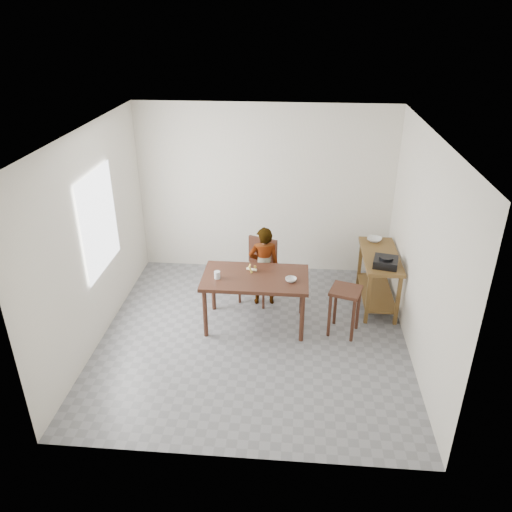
# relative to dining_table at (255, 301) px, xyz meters

# --- Properties ---
(floor) EXTENTS (4.00, 4.00, 0.04)m
(floor) POSITION_rel_dining_table_xyz_m (0.00, -0.30, -0.40)
(floor) COLOR slate
(floor) RESTS_ON ground
(ceiling) EXTENTS (4.00, 4.00, 0.04)m
(ceiling) POSITION_rel_dining_table_xyz_m (0.00, -0.30, 2.35)
(ceiling) COLOR white
(ceiling) RESTS_ON wall_back
(wall_back) EXTENTS (4.00, 0.04, 2.70)m
(wall_back) POSITION_rel_dining_table_xyz_m (0.00, 1.72, 0.98)
(wall_back) COLOR white
(wall_back) RESTS_ON ground
(wall_front) EXTENTS (4.00, 0.04, 2.70)m
(wall_front) POSITION_rel_dining_table_xyz_m (0.00, -2.32, 0.98)
(wall_front) COLOR white
(wall_front) RESTS_ON ground
(wall_left) EXTENTS (0.04, 4.00, 2.70)m
(wall_left) POSITION_rel_dining_table_xyz_m (-2.02, -0.30, 0.98)
(wall_left) COLOR white
(wall_left) RESTS_ON ground
(wall_right) EXTENTS (0.04, 4.00, 2.70)m
(wall_right) POSITION_rel_dining_table_xyz_m (2.02, -0.30, 0.98)
(wall_right) COLOR white
(wall_right) RESTS_ON ground
(window_pane) EXTENTS (0.02, 1.10, 1.30)m
(window_pane) POSITION_rel_dining_table_xyz_m (-1.97, -0.10, 1.12)
(window_pane) COLOR white
(window_pane) RESTS_ON wall_left
(dining_table) EXTENTS (1.40, 0.80, 0.75)m
(dining_table) POSITION_rel_dining_table_xyz_m (0.00, 0.00, 0.00)
(dining_table) COLOR #412115
(dining_table) RESTS_ON floor
(prep_counter) EXTENTS (0.50, 1.20, 0.80)m
(prep_counter) POSITION_rel_dining_table_xyz_m (1.72, 0.70, 0.03)
(prep_counter) COLOR brown
(prep_counter) RESTS_ON floor
(child) EXTENTS (0.48, 0.36, 1.21)m
(child) POSITION_rel_dining_table_xyz_m (0.07, 0.58, 0.23)
(child) COLOR white
(child) RESTS_ON floor
(dining_chair) EXTENTS (0.57, 0.57, 0.93)m
(dining_chair) POSITION_rel_dining_table_xyz_m (-0.03, 0.65, 0.09)
(dining_chair) COLOR #412115
(dining_chair) RESTS_ON floor
(stool) EXTENTS (0.47, 0.47, 0.67)m
(stool) POSITION_rel_dining_table_xyz_m (1.18, -0.09, -0.04)
(stool) COLOR #412115
(stool) RESTS_ON floor
(glass_tumbler) EXTENTS (0.09, 0.09, 0.10)m
(glass_tumbler) POSITION_rel_dining_table_xyz_m (-0.49, -0.09, 0.42)
(glass_tumbler) COLOR white
(glass_tumbler) RESTS_ON dining_table
(small_bowl) EXTENTS (0.15, 0.15, 0.05)m
(small_bowl) POSITION_rel_dining_table_xyz_m (0.47, -0.09, 0.40)
(small_bowl) COLOR silver
(small_bowl) RESTS_ON dining_table
(banana) EXTENTS (0.20, 0.18, 0.06)m
(banana) POSITION_rel_dining_table_xyz_m (-0.06, 0.14, 0.40)
(banana) COLOR yellow
(banana) RESTS_ON dining_table
(serving_bowl) EXTENTS (0.27, 0.27, 0.05)m
(serving_bowl) POSITION_rel_dining_table_xyz_m (1.68, 1.15, 0.45)
(serving_bowl) COLOR silver
(serving_bowl) RESTS_ON prep_counter
(gas_burner) EXTENTS (0.38, 0.38, 0.11)m
(gas_burner) POSITION_rel_dining_table_xyz_m (1.73, 0.36, 0.48)
(gas_burner) COLOR black
(gas_burner) RESTS_ON prep_counter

